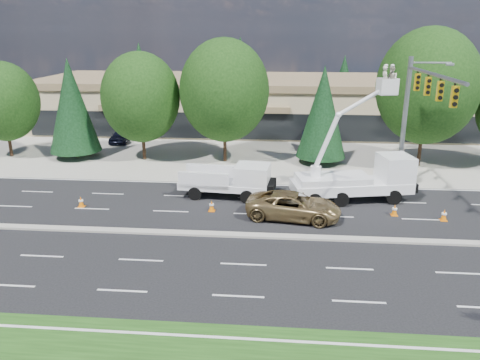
# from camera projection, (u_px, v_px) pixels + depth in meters

# --- Properties ---
(ground) EXTENTS (140.00, 140.00, 0.00)m
(ground) POSITION_uv_depth(u_px,v_px,m) (248.00, 236.00, 25.32)
(ground) COLOR black
(ground) RESTS_ON ground
(concrete_apron) EXTENTS (140.00, 22.00, 0.01)m
(concrete_apron) POSITION_uv_depth(u_px,v_px,m) (263.00, 147.00, 44.28)
(concrete_apron) COLOR #99968B
(concrete_apron) RESTS_ON ground
(road_median) EXTENTS (120.00, 0.55, 0.12)m
(road_median) POSITION_uv_depth(u_px,v_px,m) (248.00, 235.00, 25.30)
(road_median) COLOR #99968B
(road_median) RESTS_ON ground
(strip_mall) EXTENTS (50.40, 15.40, 5.50)m
(strip_mall) POSITION_uv_depth(u_px,v_px,m) (266.00, 102.00, 52.86)
(strip_mall) COLOR tan
(strip_mall) RESTS_ON ground
(tree_front_a) EXTENTS (5.90, 5.90, 8.19)m
(tree_front_a) POSITION_uv_depth(u_px,v_px,m) (3.00, 102.00, 39.85)
(tree_front_a) COLOR #332114
(tree_front_a) RESTS_ON ground
(tree_front_b) EXTENTS (4.30, 4.30, 8.48)m
(tree_front_b) POSITION_uv_depth(u_px,v_px,m) (72.00, 105.00, 39.44)
(tree_front_b) COLOR #332114
(tree_front_b) RESTS_ON ground
(tree_front_c) EXTENTS (6.51, 6.51, 9.03)m
(tree_front_c) POSITION_uv_depth(u_px,v_px,m) (141.00, 97.00, 38.72)
(tree_front_c) COLOR #332114
(tree_front_c) RESTS_ON ground
(tree_front_d) EXTENTS (7.29, 7.29, 10.12)m
(tree_front_d) POSITION_uv_depth(u_px,v_px,m) (224.00, 91.00, 37.96)
(tree_front_d) COLOR #332114
(tree_front_d) RESTS_ON ground
(tree_front_e) EXTENTS (4.06, 4.06, 8.01)m
(tree_front_e) POSITION_uv_depth(u_px,v_px,m) (323.00, 112.00, 37.81)
(tree_front_e) COLOR #332114
(tree_front_e) RESTS_ON ground
(tree_front_f) EXTENTS (7.90, 7.90, 10.97)m
(tree_front_f) POSITION_uv_depth(u_px,v_px,m) (428.00, 86.00, 36.50)
(tree_front_f) COLOR #332114
(tree_front_f) RESTS_ON ground
(tree_back_a) EXTENTS (4.56, 4.56, 8.99)m
(tree_back_a) POSITION_uv_depth(u_px,v_px,m) (140.00, 73.00, 65.11)
(tree_back_a) COLOR #332114
(tree_back_a) RESTS_ON ground
(tree_back_b) EXTENTS (4.95, 4.95, 9.76)m
(tree_back_b) POSITION_uv_depth(u_px,v_px,m) (240.00, 71.00, 63.84)
(tree_back_b) COLOR #332114
(tree_back_b) RESTS_ON ground
(tree_back_c) EXTENTS (3.75, 3.75, 7.40)m
(tree_back_c) POSITION_uv_depth(u_px,v_px,m) (343.00, 81.00, 63.09)
(tree_back_c) COLOR #332114
(tree_back_c) RESTS_ON ground
(tree_back_d) EXTENTS (4.69, 4.69, 9.25)m
(tree_back_d) POSITION_uv_depth(u_px,v_px,m) (436.00, 74.00, 61.81)
(tree_back_d) COLOR #332114
(tree_back_d) RESTS_ON ground
(signal_mast) EXTENTS (2.76, 10.16, 9.00)m
(signal_mast) POSITION_uv_depth(u_px,v_px,m) (416.00, 107.00, 29.31)
(signal_mast) COLOR gray
(signal_mast) RESTS_ON ground
(utility_pickup) EXTENTS (6.10, 2.78, 2.27)m
(utility_pickup) POSITION_uv_depth(u_px,v_px,m) (231.00, 183.00, 30.99)
(utility_pickup) COLOR white
(utility_pickup) RESTS_ON ground
(bucket_truck) EXTENTS (8.00, 3.81, 8.68)m
(bucket_truck) POSITION_uv_depth(u_px,v_px,m) (362.00, 173.00, 30.20)
(bucket_truck) COLOR white
(bucket_truck) RESTS_ON ground
(traffic_cone_a) EXTENTS (0.40, 0.40, 0.70)m
(traffic_cone_a) POSITION_uv_depth(u_px,v_px,m) (81.00, 202.00, 29.39)
(traffic_cone_a) COLOR orange
(traffic_cone_a) RESTS_ON ground
(traffic_cone_b) EXTENTS (0.40, 0.40, 0.70)m
(traffic_cone_b) POSITION_uv_depth(u_px,v_px,m) (212.00, 206.00, 28.73)
(traffic_cone_b) COLOR orange
(traffic_cone_b) RESTS_ON ground
(traffic_cone_c) EXTENTS (0.40, 0.40, 0.70)m
(traffic_cone_c) POSITION_uv_depth(u_px,v_px,m) (273.00, 207.00, 28.60)
(traffic_cone_c) COLOR orange
(traffic_cone_c) RESTS_ON ground
(traffic_cone_d) EXTENTS (0.40, 0.40, 0.70)m
(traffic_cone_d) POSITION_uv_depth(u_px,v_px,m) (395.00, 210.00, 28.06)
(traffic_cone_d) COLOR orange
(traffic_cone_d) RESTS_ON ground
(traffic_cone_e) EXTENTS (0.40, 0.40, 0.70)m
(traffic_cone_e) POSITION_uv_depth(u_px,v_px,m) (444.00, 215.00, 27.30)
(traffic_cone_e) COLOR orange
(traffic_cone_e) RESTS_ON ground
(minivan) EXTENTS (5.86, 3.33, 1.54)m
(minivan) POSITION_uv_depth(u_px,v_px,m) (294.00, 206.00, 27.53)
(minivan) COLOR olive
(minivan) RESTS_ON ground
(parked_car_west) EXTENTS (1.82, 4.15, 1.39)m
(parked_car_west) POSITION_uv_depth(u_px,v_px,m) (122.00, 135.00, 46.14)
(parked_car_west) COLOR black
(parked_car_west) RESTS_ON ground
(parked_car_east) EXTENTS (1.81, 4.37, 1.41)m
(parked_car_east) POSITION_uv_depth(u_px,v_px,m) (310.00, 139.00, 44.38)
(parked_car_east) COLOR black
(parked_car_east) RESTS_ON ground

